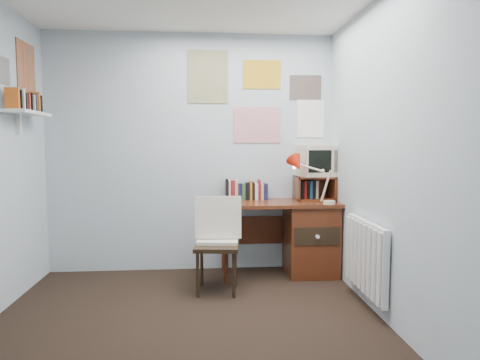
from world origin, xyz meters
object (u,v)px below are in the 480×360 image
object	(u,v)px
desk	(305,235)
radiator	(366,257)
tv_riser	(314,188)
crt_tv	(317,159)
desk_lamp	(330,182)
wall_shelf	(28,113)
desk_chair	(217,246)

from	to	relation	value
desk	radiator	xyz separation A→B (m)	(0.29, -0.93, 0.01)
desk	tv_riser	size ratio (longest dim) A/B	3.00
desk	crt_tv	bearing A→B (deg)	39.89
desk	desk_lamp	distance (m)	0.64
tv_riser	wall_shelf	xyz separation A→B (m)	(-2.69, -0.49, 0.74)
tv_riser	radiator	size ratio (longest dim) A/B	0.50
desk_lamp	desk_chair	bearing A→B (deg)	-166.77
desk_chair	wall_shelf	world-z (taller)	wall_shelf
desk	desk_lamp	size ratio (longest dim) A/B	2.77
desk_lamp	tv_riser	size ratio (longest dim) A/B	1.08
crt_tv	wall_shelf	world-z (taller)	wall_shelf
crt_tv	radiator	bearing A→B (deg)	-90.49
desk_lamp	wall_shelf	distance (m)	2.84
wall_shelf	crt_tv	bearing A→B (deg)	10.59
tv_riser	wall_shelf	size ratio (longest dim) A/B	0.65
desk	desk_chair	world-z (taller)	desk_chair
desk_lamp	crt_tv	bearing A→B (deg)	95.08
crt_tv	radiator	xyz separation A→B (m)	(0.13, -1.06, -0.77)
radiator	desk_lamp	bearing A→B (deg)	98.30
desk_chair	radiator	distance (m)	1.30
desk	radiator	distance (m)	0.97
desk	wall_shelf	bearing A→B (deg)	-171.60
desk_lamp	wall_shelf	world-z (taller)	wall_shelf
tv_riser	desk	bearing A→B (deg)	-137.04
desk_lamp	radiator	distance (m)	0.91
tv_riser	radiator	bearing A→B (deg)	-80.72
desk_chair	desk_lamp	world-z (taller)	desk_lamp
tv_riser	radiator	world-z (taller)	tv_riser
crt_tv	wall_shelf	xyz separation A→B (m)	(-2.73, -0.51, 0.43)
desk	desk_lamp	xyz separation A→B (m)	(0.18, -0.22, 0.57)
desk	tv_riser	world-z (taller)	tv_riser
desk_chair	tv_riser	distance (m)	1.28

